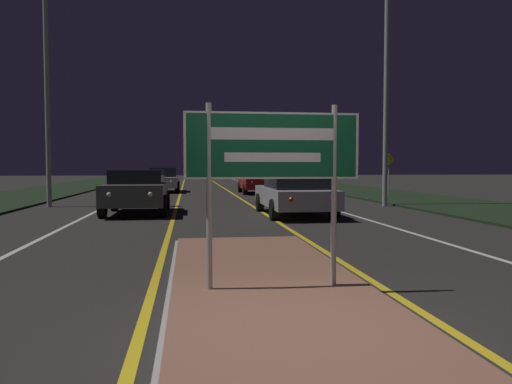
{
  "coord_description": "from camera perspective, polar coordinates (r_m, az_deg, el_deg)",
  "views": [
    {
      "loc": [
        -1.01,
        -4.45,
        1.58
      ],
      "look_at": [
        0.0,
        3.01,
        1.19
      ],
      "focal_mm": 35.0,
      "sensor_mm": 36.0,
      "label": 1
    }
  ],
  "objects": [
    {
      "name": "lane_line_white_left",
      "position": [
        29.66,
        -13.88,
        -0.14
      ],
      "size": [
        0.12,
        70.0,
        0.01
      ],
      "color": "silver",
      "rests_on": "ground_plane"
    },
    {
      "name": "median_island",
      "position": [
        6.24,
        1.89,
        -11.3
      ],
      "size": [
        2.57,
        8.71,
        0.1
      ],
      "color": "#999993",
      "rests_on": "ground_plane"
    },
    {
      "name": "car_receding_1",
      "position": [
        28.55,
        0.12,
        1.34
      ],
      "size": [
        1.89,
        4.39,
        1.46
      ],
      "color": "maroon",
      "rests_on": "ground_plane"
    },
    {
      "name": "streetlight_right_near",
      "position": [
        20.97,
        14.75,
        18.83
      ],
      "size": [
        0.58,
        0.58,
        11.12
      ],
      "color": "#9E9E99",
      "rests_on": "ground_plane"
    },
    {
      "name": "car_approaching_1",
      "position": [
        30.78,
        -10.55,
        1.43
      ],
      "size": [
        1.91,
        4.58,
        1.47
      ],
      "color": "#B7B7BC",
      "rests_on": "ground_plane"
    },
    {
      "name": "edge_line_white_right",
      "position": [
        30.61,
        7.85,
        0.02
      ],
      "size": [
        0.1,
        70.0,
        0.01
      ],
      "color": "silver",
      "rests_on": "ground_plane"
    },
    {
      "name": "highway_sign",
      "position": [
        6.04,
        1.92,
        4.19
      ],
      "size": [
        2.14,
        0.07,
        2.23
      ],
      "color": "#9E9E99",
      "rests_on": "median_island"
    },
    {
      "name": "car_approaching_0",
      "position": [
        16.94,
        -13.45,
        0.2
      ],
      "size": [
        2.03,
        4.09,
        1.45
      ],
      "color": "#4C514C",
      "rests_on": "ground_plane"
    },
    {
      "name": "streetlight_left_near",
      "position": [
        21.14,
        -22.85,
        13.88
      ],
      "size": [
        0.53,
        0.53,
        8.66
      ],
      "color": "#9E9E99",
      "rests_on": "ground_plane"
    },
    {
      "name": "edge_line_white_left",
      "position": [
        30.13,
        -19.56,
        -0.17
      ],
      "size": [
        0.1,
        70.0,
        0.01
      ],
      "color": "silver",
      "rests_on": "ground_plane"
    },
    {
      "name": "verge_right",
      "position": [
        26.66,
        15.51,
        -0.42
      ],
      "size": [
        5.0,
        100.0,
        0.08
      ],
      "color": "black",
      "rests_on": "ground_plane"
    },
    {
      "name": "centre_line_yellow_right",
      "position": [
        29.59,
        -2.89,
        -0.06
      ],
      "size": [
        0.12,
        70.0,
        0.01
      ],
      "color": "gold",
      "rests_on": "ground_plane"
    },
    {
      "name": "centre_line_yellow_left",
      "position": [
        29.49,
        -8.62,
        -0.1
      ],
      "size": [
        0.12,
        70.0,
        0.01
      ],
      "color": "gold",
      "rests_on": "ground_plane"
    },
    {
      "name": "verge_left",
      "position": [
        25.93,
        -26.82,
        -0.73
      ],
      "size": [
        5.0,
        100.0,
        0.08
      ],
      "color": "black",
      "rests_on": "ground_plane"
    },
    {
      "name": "lane_line_white_right",
      "position": [
        29.95,
        2.31,
        -0.02
      ],
      "size": [
        0.12,
        70.0,
        0.01
      ],
      "color": "silver",
      "rests_on": "ground_plane"
    },
    {
      "name": "warning_sign",
      "position": [
        25.68,
        14.94,
        2.41
      ],
      "size": [
        0.6,
        0.06,
        2.12
      ],
      "color": "#9E9E99",
      "rests_on": "verge_right"
    },
    {
      "name": "ground_plane",
      "position": [
        4.83,
        5.01,
        -16.14
      ],
      "size": [
        160.0,
        160.0,
        0.0
      ],
      "primitive_type": "plane",
      "color": "#282623"
    },
    {
      "name": "car_receding_0",
      "position": [
        15.98,
        4.41,
        -0.18
      ],
      "size": [
        2.02,
        4.74,
        1.29
      ],
      "color": "#B7B7BC",
      "rests_on": "ground_plane"
    }
  ]
}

